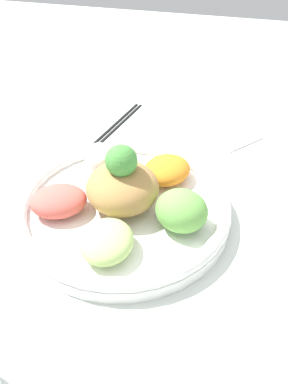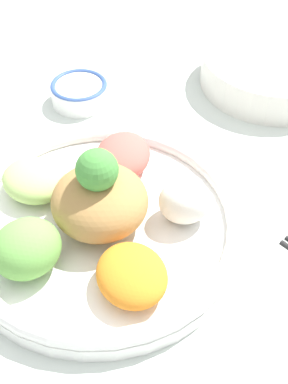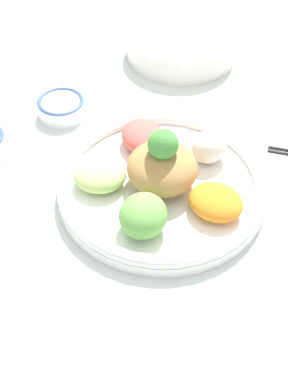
# 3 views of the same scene
# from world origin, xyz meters

# --- Properties ---
(ground_plane) EXTENTS (2.40, 2.40, 0.00)m
(ground_plane) POSITION_xyz_m (0.00, 0.00, 0.00)
(ground_plane) COLOR silver
(salad_platter) EXTENTS (0.33, 0.33, 0.13)m
(salad_platter) POSITION_xyz_m (0.01, -0.03, 0.03)
(salad_platter) COLOR white
(salad_platter) RESTS_ON ground_plane
(rice_bowl_blue) EXTENTS (0.09, 0.09, 0.03)m
(rice_bowl_blue) POSITION_xyz_m (-0.17, -0.22, 0.02)
(rice_bowl_blue) COLOR white
(rice_bowl_blue) RESTS_ON ground_plane
(side_serving_bowl) EXTENTS (0.23, 0.23, 0.05)m
(side_serving_bowl) POSITION_xyz_m (-0.39, -0.02, 0.03)
(side_serving_bowl) COLOR silver
(side_serving_bowl) RESTS_ON ground_plane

